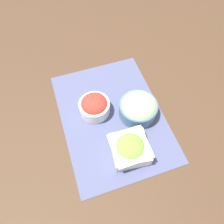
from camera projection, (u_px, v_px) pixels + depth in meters
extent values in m
plane|color=#422D1E|center=(112.00, 116.00, 0.91)|extent=(3.00, 3.00, 0.00)
cube|color=#474C70|center=(112.00, 116.00, 0.91)|extent=(0.57, 0.41, 0.00)
cylinder|color=slate|center=(138.00, 109.00, 0.89)|extent=(0.15, 0.15, 0.06)
torus|color=slate|center=(139.00, 105.00, 0.86)|extent=(0.15, 0.15, 0.01)
ellipsoid|color=#A8CC7F|center=(139.00, 105.00, 0.86)|extent=(0.14, 0.14, 0.06)
cube|color=white|center=(130.00, 149.00, 0.80)|extent=(0.15, 0.15, 0.06)
cube|color=white|center=(130.00, 146.00, 0.78)|extent=(0.13, 0.13, 0.00)
ellipsoid|color=#6BAD38|center=(130.00, 146.00, 0.78)|extent=(0.10, 0.10, 0.04)
cylinder|color=white|center=(95.00, 107.00, 0.89)|extent=(0.12, 0.12, 0.06)
torus|color=white|center=(94.00, 104.00, 0.87)|extent=(0.12, 0.12, 0.01)
ellipsoid|color=red|center=(94.00, 104.00, 0.87)|extent=(0.10, 0.10, 0.05)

